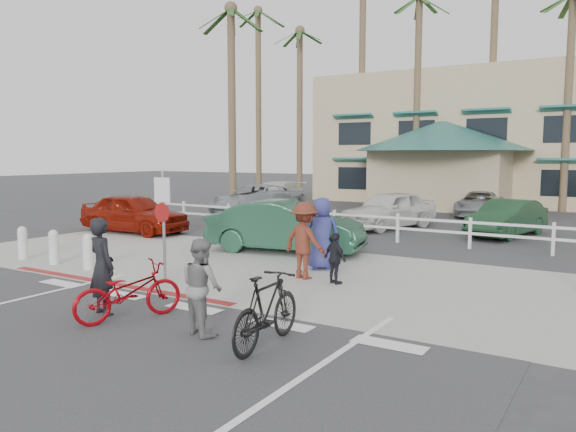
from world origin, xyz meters
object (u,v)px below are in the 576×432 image
Objects in this scene: sign_post at (164,219)px; bike_red at (128,292)px; car_red_compact at (134,213)px; bike_black at (267,310)px; car_white_sedan at (285,227)px.

sign_post reaches higher than bike_red.
bike_black is at bearing -126.84° from car_red_compact.
sign_post is at bearing -32.80° from bike_black.
bike_red is at bearing 178.80° from car_white_sedan.
car_white_sedan is (-1.36, 7.52, 0.27)m from bike_red.
bike_black is (2.91, 0.12, 0.06)m from bike_red.
sign_post reaches higher than bike_black.
sign_post is 0.61× the size of car_white_sedan.
sign_post is 0.65× the size of car_red_compact.
bike_red is 0.41× the size of car_white_sedan.
car_white_sedan reaches higher than bike_black.
sign_post is 3.42m from bike_red.
sign_post reaches higher than car_red_compact.
bike_black is at bearing -29.36° from sign_post.
bike_red is at bearing -1.09° from bike_black.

